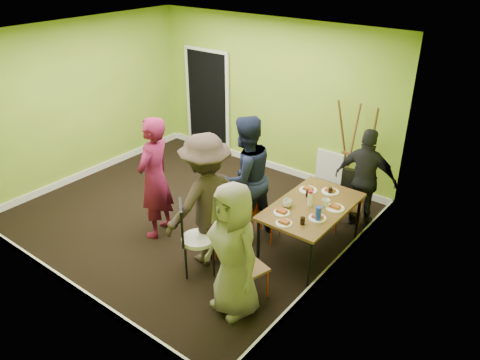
% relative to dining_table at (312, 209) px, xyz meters
% --- Properties ---
extents(ground, '(5.00, 5.00, 0.00)m').
position_rel_dining_table_xyz_m(ground, '(-2.02, -0.31, -0.70)').
color(ground, black).
rests_on(ground, ground).
extents(room_walls, '(5.04, 4.54, 2.82)m').
position_rel_dining_table_xyz_m(room_walls, '(-2.04, -0.26, 0.29)').
color(room_walls, '#7DA72B').
rests_on(room_walls, ground).
extents(dining_table, '(0.90, 1.50, 0.75)m').
position_rel_dining_table_xyz_m(dining_table, '(0.00, 0.00, 0.00)').
color(dining_table, black).
rests_on(dining_table, ground).
extents(chair_left_far, '(0.41, 0.41, 0.85)m').
position_rel_dining_table_xyz_m(chair_left_far, '(-0.74, -0.11, -0.22)').
color(chair_left_far, red).
rests_on(chair_left_far, ground).
extents(chair_left_near, '(0.47, 0.47, 0.90)m').
position_rel_dining_table_xyz_m(chair_left_near, '(-0.88, -0.81, -0.19)').
color(chair_left_near, red).
rests_on(chair_left_near, ground).
extents(chair_back_end, '(0.47, 0.52, 0.90)m').
position_rel_dining_table_xyz_m(chair_back_end, '(0.14, 0.99, -0.06)').
color(chair_back_end, red).
rests_on(chair_back_end, ground).
extents(chair_front_end, '(0.45, 0.45, 0.88)m').
position_rel_dining_table_xyz_m(chair_front_end, '(-0.14, -1.32, -0.20)').
color(chair_front_end, red).
rests_on(chair_front_end, ground).
extents(chair_bentwood, '(0.56, 0.56, 1.02)m').
position_rel_dining_table_xyz_m(chair_bentwood, '(-1.00, -1.30, -0.13)').
color(chair_bentwood, black).
rests_on(chair_bentwood, ground).
extents(easel, '(0.69, 0.65, 1.72)m').
position_rel_dining_table_xyz_m(easel, '(-0.20, 1.72, 0.16)').
color(easel, brown).
rests_on(easel, ground).
extents(plate_near_left, '(0.26, 0.26, 0.01)m').
position_rel_dining_table_xyz_m(plate_near_left, '(-0.26, 0.33, 0.06)').
color(plate_near_left, white).
rests_on(plate_near_left, dining_table).
extents(plate_near_right, '(0.22, 0.22, 0.01)m').
position_rel_dining_table_xyz_m(plate_near_right, '(-0.22, -0.42, 0.06)').
color(plate_near_right, white).
rests_on(plate_near_right, dining_table).
extents(plate_far_back, '(0.25, 0.25, 0.01)m').
position_rel_dining_table_xyz_m(plate_far_back, '(0.01, 0.48, 0.06)').
color(plate_far_back, white).
rests_on(plate_far_back, dining_table).
extents(plate_far_front, '(0.21, 0.21, 0.01)m').
position_rel_dining_table_xyz_m(plate_far_front, '(-0.05, -0.62, 0.06)').
color(plate_far_front, white).
rests_on(plate_far_front, dining_table).
extents(plate_wall_back, '(0.25, 0.25, 0.01)m').
position_rel_dining_table_xyz_m(plate_wall_back, '(0.28, 0.11, 0.06)').
color(plate_wall_back, white).
rests_on(plate_wall_back, dining_table).
extents(plate_wall_front, '(0.23, 0.23, 0.01)m').
position_rel_dining_table_xyz_m(plate_wall_front, '(0.22, -0.26, 0.06)').
color(plate_wall_front, white).
rests_on(plate_wall_front, dining_table).
extents(thermos, '(0.07, 0.07, 0.19)m').
position_rel_dining_table_xyz_m(thermos, '(-0.02, -0.03, 0.15)').
color(thermos, white).
rests_on(thermos, dining_table).
extents(blue_bottle, '(0.07, 0.07, 0.20)m').
position_rel_dining_table_xyz_m(blue_bottle, '(0.25, -0.29, 0.15)').
color(blue_bottle, '#1A39C7').
rests_on(blue_bottle, dining_table).
extents(orange_bottle, '(0.03, 0.03, 0.09)m').
position_rel_dining_table_xyz_m(orange_bottle, '(-0.14, 0.21, 0.10)').
color(orange_bottle, red).
rests_on(orange_bottle, dining_table).
extents(glass_mid, '(0.07, 0.07, 0.10)m').
position_rel_dining_table_xyz_m(glass_mid, '(-0.17, 0.18, 0.10)').
color(glass_mid, black).
rests_on(glass_mid, dining_table).
extents(glass_back, '(0.06, 0.06, 0.08)m').
position_rel_dining_table_xyz_m(glass_back, '(0.04, 0.44, 0.10)').
color(glass_back, black).
rests_on(glass_back, dining_table).
extents(glass_front, '(0.06, 0.06, 0.10)m').
position_rel_dining_table_xyz_m(glass_front, '(0.14, -0.49, 0.10)').
color(glass_front, black).
rests_on(glass_front, dining_table).
extents(cup_a, '(0.13, 0.13, 0.10)m').
position_rel_dining_table_xyz_m(cup_a, '(-0.25, -0.24, 0.11)').
color(cup_a, white).
rests_on(cup_a, dining_table).
extents(cup_b, '(0.11, 0.11, 0.10)m').
position_rel_dining_table_xyz_m(cup_b, '(0.15, 0.09, 0.10)').
color(cup_b, white).
rests_on(cup_b, dining_table).
extents(person_standing, '(0.58, 0.75, 1.83)m').
position_rel_dining_table_xyz_m(person_standing, '(-2.03, -0.96, 0.22)').
color(person_standing, maroon).
rests_on(person_standing, ground).
extents(person_left_far, '(0.95, 1.07, 1.84)m').
position_rel_dining_table_xyz_m(person_left_far, '(-1.01, -0.17, 0.23)').
color(person_left_far, '#141932').
rests_on(person_left_far, ground).
extents(person_left_near, '(0.92, 1.30, 1.83)m').
position_rel_dining_table_xyz_m(person_left_near, '(-1.03, -0.98, 0.22)').
color(person_left_near, '#322621').
rests_on(person_left_near, ground).
extents(person_back_end, '(0.96, 0.52, 1.56)m').
position_rel_dining_table_xyz_m(person_back_end, '(0.27, 1.11, 0.09)').
color(person_back_end, black).
rests_on(person_back_end, ground).
extents(person_front_end, '(0.92, 0.71, 1.66)m').
position_rel_dining_table_xyz_m(person_front_end, '(-0.13, -1.55, 0.14)').
color(person_front_end, gray).
rests_on(person_front_end, ground).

